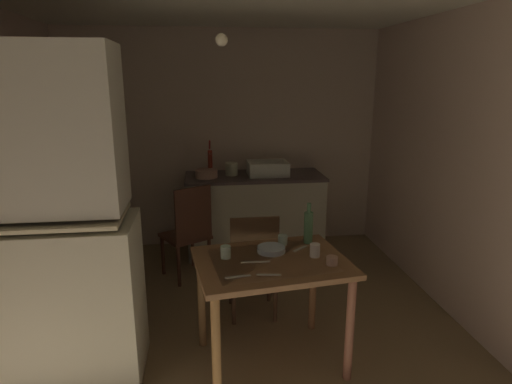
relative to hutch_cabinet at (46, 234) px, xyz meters
name	(u,v)px	position (x,y,z in m)	size (l,w,h in m)	color
ground_plane	(242,344)	(1.22, 0.18, -1.00)	(5.27, 5.27, 0.00)	#857150
wall_back	(223,140)	(1.22, 2.36, 0.23)	(3.66, 0.10, 2.47)	beige
wall_right	(489,177)	(3.06, 0.18, 0.23)	(0.10, 4.37, 2.47)	beige
hutch_cabinet	(46,234)	(0.00, 0.00, 0.00)	(1.07, 0.55, 2.14)	beige
counter_cabinet	(255,213)	(1.55, 1.99, -0.56)	(1.53, 0.64, 0.89)	beige
sink_basin	(268,168)	(1.70, 1.99, -0.04)	(0.44, 0.34, 0.15)	white
hand_pump	(210,160)	(1.07, 2.04, 0.06)	(0.05, 0.27, 0.39)	maroon
mixing_bowl_counter	(206,174)	(1.02, 1.94, -0.07)	(0.24, 0.24, 0.09)	tan
stoneware_crock	(232,169)	(1.30, 2.03, -0.04)	(0.14, 0.14, 0.14)	beige
dining_table	(271,276)	(1.41, -0.04, -0.35)	(1.08, 0.87, 0.77)	brown
chair_far_side	(253,263)	(1.36, 0.56, -0.52)	(0.40, 0.40, 0.91)	#4B3222
chair_by_counter	(189,231)	(0.82, 1.35, -0.51)	(0.55, 0.55, 0.95)	#4B2A20
serving_bowl_wide	(271,249)	(1.43, 0.10, -0.22)	(0.20, 0.20, 0.04)	#9EB2C6
mug_dark	(332,261)	(1.79, -0.17, -0.21)	(0.07, 0.07, 0.06)	tan
mug_tall	(283,240)	(1.54, 0.22, -0.20)	(0.07, 0.07, 0.07)	#ADD1C1
teacup_mint	(315,250)	(1.71, -0.02, -0.19)	(0.07, 0.07, 0.09)	white
teacup_cream	(226,252)	(1.11, 0.03, -0.19)	(0.07, 0.07, 0.08)	#ADD1C1
glass_bottle	(308,227)	(1.72, 0.23, -0.11)	(0.07, 0.07, 0.30)	#4C7F56
table_knife	(256,262)	(1.30, -0.07, -0.23)	(0.19, 0.02, 0.01)	silver
teaspoon_near_bowl	(238,277)	(1.17, -0.27, -0.23)	(0.16, 0.02, 0.01)	beige
teaspoon_by_cup	(300,249)	(1.64, 0.12, -0.23)	(0.14, 0.02, 0.01)	beige
serving_spoon	(269,275)	(1.36, -0.27, -0.23)	(0.15, 0.02, 0.01)	beige
pendant_bulb	(222,40)	(1.12, 0.21, 1.17)	(0.08, 0.08, 0.08)	#F9EFCC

